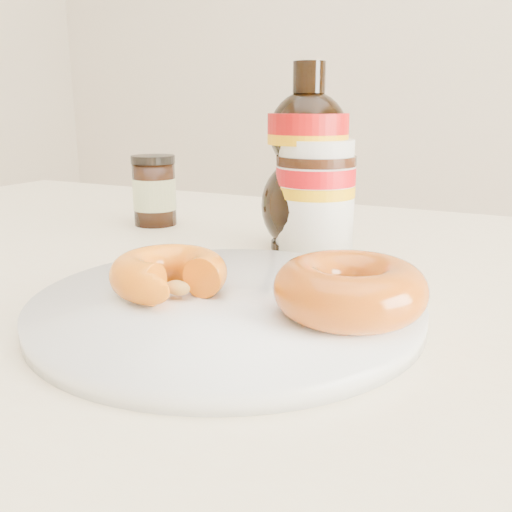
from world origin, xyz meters
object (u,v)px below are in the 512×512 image
at_px(plate, 227,305).
at_px(dining_table, 228,364).
at_px(nutella_jar, 315,192).
at_px(syrup_bottle, 307,159).
at_px(dark_jar, 154,191).
at_px(donut_whole, 350,289).
at_px(donut_bitten, 169,273).

bearing_deg(plate, dining_table, 119.21).
distance_m(nutella_jar, syrup_bottle, 0.04).
relative_size(dining_table, dark_jar, 15.29).
xyz_separation_m(dining_table, donut_whole, (0.14, -0.07, 0.12)).
height_order(plate, syrup_bottle, syrup_bottle).
relative_size(nutella_jar, dark_jar, 1.31).
relative_size(dining_table, syrup_bottle, 7.03).
distance_m(syrup_bottle, dark_jar, 0.24).
relative_size(donut_bitten, syrup_bottle, 0.45).
xyz_separation_m(donut_bitten, syrup_bottle, (0.02, 0.23, 0.07)).
bearing_deg(nutella_jar, syrup_bottle, 164.58).
relative_size(dining_table, donut_whole, 13.19).
distance_m(donut_bitten, nutella_jar, 0.23).
distance_m(plate, donut_bitten, 0.05).
bearing_deg(syrup_bottle, dining_table, -97.32).
bearing_deg(dark_jar, nutella_jar, -8.40).
bearing_deg(plate, nutella_jar, 93.35).
height_order(donut_bitten, nutella_jar, nutella_jar).
distance_m(dining_table, nutella_jar, 0.21).
bearing_deg(dining_table, nutella_jar, 78.08).
bearing_deg(dining_table, donut_whole, -27.36).
relative_size(dining_table, nutella_jar, 11.63).
distance_m(nutella_jar, dark_jar, 0.24).
bearing_deg(dining_table, dark_jar, 139.79).
bearing_deg(donut_bitten, nutella_jar, 77.81).
height_order(donut_bitten, syrup_bottle, syrup_bottle).
relative_size(donut_bitten, dark_jar, 0.99).
distance_m(plate, syrup_bottle, 0.24).
bearing_deg(donut_whole, nutella_jar, 116.72).
distance_m(donut_whole, nutella_jar, 0.24).
xyz_separation_m(dining_table, plate, (0.04, -0.08, 0.09)).
bearing_deg(dark_jar, syrup_bottle, -8.05).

